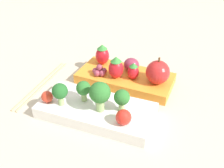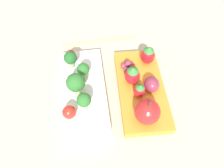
% 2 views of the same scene
% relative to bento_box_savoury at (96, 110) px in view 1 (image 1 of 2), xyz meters
% --- Properties ---
extents(ground_plane, '(4.00, 4.00, 0.00)m').
position_rel_bento_box_savoury_xyz_m(ground_plane, '(-0.01, -0.07, -0.01)').
color(ground_plane, '#BCB29E').
extents(bento_box_savoury, '(0.23, 0.12, 0.02)m').
position_rel_bento_box_savoury_xyz_m(bento_box_savoury, '(0.00, 0.00, 0.00)').
color(bento_box_savoury, white).
rests_on(bento_box_savoury, ground_plane).
extents(bento_box_fruit, '(0.23, 0.13, 0.02)m').
position_rel_bento_box_savoury_xyz_m(bento_box_fruit, '(-0.02, -0.13, -0.00)').
color(bento_box_fruit, orange).
rests_on(bento_box_fruit, ground_plane).
extents(broccoli_floret_0, '(0.04, 0.04, 0.06)m').
position_rel_bento_box_savoury_xyz_m(broccoli_floret_0, '(-0.01, 0.01, 0.05)').
color(broccoli_floret_0, '#93B770').
rests_on(broccoli_floret_0, bento_box_savoury).
extents(broccoli_floret_1, '(0.03, 0.03, 0.05)m').
position_rel_bento_box_savoury_xyz_m(broccoli_floret_1, '(0.06, 0.02, 0.04)').
color(broccoli_floret_1, '#93B770').
rests_on(broccoli_floret_1, bento_box_savoury).
extents(broccoli_floret_2, '(0.03, 0.03, 0.04)m').
position_rel_bento_box_savoury_xyz_m(broccoli_floret_2, '(0.03, -0.01, 0.04)').
color(broccoli_floret_2, '#93B770').
rests_on(broccoli_floret_2, bento_box_savoury).
extents(broccoli_floret_3, '(0.03, 0.03, 0.05)m').
position_rel_bento_box_savoury_xyz_m(broccoli_floret_3, '(-0.05, -0.00, 0.04)').
color(broccoli_floret_3, '#93B770').
rests_on(broccoli_floret_3, bento_box_savoury).
extents(cherry_tomato_0, '(0.03, 0.03, 0.03)m').
position_rel_bento_box_savoury_xyz_m(cherry_tomato_0, '(-0.06, 0.03, 0.03)').
color(cherry_tomato_0, red).
rests_on(cherry_tomato_0, bento_box_savoury).
extents(cherry_tomato_1, '(0.02, 0.02, 0.02)m').
position_rel_bento_box_savoury_xyz_m(cherry_tomato_1, '(0.09, 0.02, 0.02)').
color(cherry_tomato_1, red).
rests_on(cherry_tomato_1, bento_box_savoury).
extents(apple, '(0.05, 0.05, 0.06)m').
position_rel_bento_box_savoury_xyz_m(apple, '(-0.10, -0.12, 0.04)').
color(apple, red).
rests_on(apple, bento_box_fruit).
extents(strawberry_0, '(0.03, 0.03, 0.05)m').
position_rel_bento_box_savoury_xyz_m(strawberry_0, '(0.04, -0.17, 0.03)').
color(strawberry_0, red).
rests_on(strawberry_0, bento_box_fruit).
extents(strawberry_1, '(0.03, 0.03, 0.04)m').
position_rel_bento_box_savoury_xyz_m(strawberry_1, '(-0.05, -0.12, 0.03)').
color(strawberry_1, red).
rests_on(strawberry_1, bento_box_fruit).
extents(strawberry_2, '(0.03, 0.03, 0.05)m').
position_rel_bento_box_savoury_xyz_m(strawberry_2, '(-0.01, -0.11, 0.04)').
color(strawberry_2, red).
rests_on(strawberry_2, bento_box_fruit).
extents(plum, '(0.04, 0.03, 0.03)m').
position_rel_bento_box_savoury_xyz_m(plum, '(-0.03, -0.15, 0.03)').
color(plum, '#892D47').
rests_on(plum, bento_box_fruit).
extents(grape_cluster, '(0.03, 0.03, 0.03)m').
position_rel_bento_box_savoury_xyz_m(grape_cluster, '(0.03, -0.11, 0.02)').
color(grape_cluster, '#93384C').
rests_on(grape_cluster, bento_box_fruit).
extents(chopsticks_pair, '(0.02, 0.21, 0.01)m').
position_rel_bento_box_savoury_xyz_m(chopsticks_pair, '(0.16, -0.07, -0.01)').
color(chopsticks_pair, tan).
rests_on(chopsticks_pair, ground_plane).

